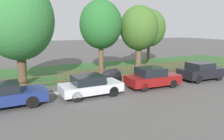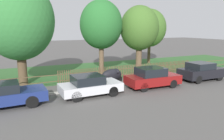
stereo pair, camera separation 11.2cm
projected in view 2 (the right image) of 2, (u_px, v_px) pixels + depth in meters
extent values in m
plane|color=#565451|center=(147.00, 83.00, 16.88)|extent=(120.00, 120.00, 0.00)
cube|color=#B2ADA3|center=(146.00, 82.00, 16.96)|extent=(36.93, 0.20, 0.12)
cube|color=#33602D|center=(111.00, 68.00, 22.85)|extent=(36.93, 8.96, 0.01)
cube|color=brown|center=(132.00, 74.00, 18.83)|extent=(36.93, 0.03, 0.05)
cube|color=brown|center=(132.00, 68.00, 18.74)|extent=(36.93, 0.03, 0.05)
cube|color=brown|center=(58.00, 78.00, 16.13)|extent=(0.06, 0.03, 1.09)
cube|color=brown|center=(60.00, 78.00, 16.19)|extent=(0.06, 0.03, 1.09)
cube|color=brown|center=(62.00, 78.00, 16.26)|extent=(0.06, 0.03, 1.09)
cube|color=brown|center=(65.00, 77.00, 16.33)|extent=(0.06, 0.03, 1.09)
cube|color=brown|center=(67.00, 77.00, 16.39)|extent=(0.06, 0.03, 1.09)
cube|color=brown|center=(69.00, 77.00, 16.46)|extent=(0.06, 0.03, 1.09)
cube|color=brown|center=(71.00, 77.00, 16.53)|extent=(0.06, 0.03, 1.09)
cube|color=brown|center=(73.00, 77.00, 16.59)|extent=(0.06, 0.03, 1.09)
cube|color=brown|center=(75.00, 76.00, 16.66)|extent=(0.06, 0.03, 1.09)
cube|color=brown|center=(77.00, 76.00, 16.73)|extent=(0.06, 0.03, 1.09)
cube|color=brown|center=(79.00, 76.00, 16.79)|extent=(0.06, 0.03, 1.09)
cube|color=brown|center=(81.00, 76.00, 16.86)|extent=(0.06, 0.03, 1.09)
cube|color=brown|center=(83.00, 76.00, 16.93)|extent=(0.06, 0.03, 1.09)
cube|color=brown|center=(85.00, 75.00, 16.99)|extent=(0.06, 0.03, 1.09)
cube|color=brown|center=(87.00, 75.00, 17.06)|extent=(0.06, 0.03, 1.09)
cube|color=brown|center=(89.00, 75.00, 17.13)|extent=(0.06, 0.03, 1.09)
cube|color=brown|center=(91.00, 75.00, 17.19)|extent=(0.06, 0.03, 1.09)
cube|color=brown|center=(93.00, 75.00, 17.26)|extent=(0.06, 0.03, 1.09)
cube|color=brown|center=(95.00, 75.00, 17.33)|extent=(0.06, 0.03, 1.09)
cube|color=brown|center=(97.00, 74.00, 17.39)|extent=(0.06, 0.03, 1.09)
cube|color=brown|center=(99.00, 74.00, 17.46)|extent=(0.06, 0.03, 1.09)
cube|color=brown|center=(100.00, 74.00, 17.53)|extent=(0.06, 0.03, 1.09)
cube|color=brown|center=(102.00, 74.00, 17.59)|extent=(0.06, 0.03, 1.09)
cube|color=brown|center=(104.00, 74.00, 17.66)|extent=(0.06, 0.03, 1.09)
cube|color=brown|center=(106.00, 73.00, 17.73)|extent=(0.06, 0.03, 1.09)
cube|color=brown|center=(108.00, 73.00, 17.79)|extent=(0.06, 0.03, 1.09)
cube|color=brown|center=(109.00, 73.00, 17.86)|extent=(0.06, 0.03, 1.09)
cube|color=brown|center=(111.00, 73.00, 17.93)|extent=(0.06, 0.03, 1.09)
cube|color=brown|center=(113.00, 73.00, 17.99)|extent=(0.06, 0.03, 1.09)
cube|color=brown|center=(115.00, 73.00, 18.06)|extent=(0.06, 0.03, 1.09)
cube|color=brown|center=(117.00, 72.00, 18.13)|extent=(0.06, 0.03, 1.09)
cube|color=brown|center=(118.00, 72.00, 18.19)|extent=(0.06, 0.03, 1.09)
cube|color=brown|center=(120.00, 72.00, 18.26)|extent=(0.06, 0.03, 1.09)
cube|color=brown|center=(122.00, 72.00, 18.33)|extent=(0.06, 0.03, 1.09)
cube|color=brown|center=(123.00, 72.00, 18.39)|extent=(0.06, 0.03, 1.09)
cube|color=brown|center=(125.00, 72.00, 18.46)|extent=(0.06, 0.03, 1.09)
cube|color=brown|center=(127.00, 71.00, 18.53)|extent=(0.06, 0.03, 1.09)
cube|color=brown|center=(128.00, 71.00, 18.59)|extent=(0.06, 0.03, 1.09)
cube|color=brown|center=(130.00, 71.00, 18.66)|extent=(0.06, 0.03, 1.09)
cube|color=brown|center=(132.00, 71.00, 18.73)|extent=(0.06, 0.03, 1.09)
cube|color=brown|center=(133.00, 71.00, 18.79)|extent=(0.06, 0.03, 1.09)
cube|color=brown|center=(135.00, 71.00, 18.86)|extent=(0.06, 0.03, 1.09)
cube|color=brown|center=(136.00, 71.00, 18.93)|extent=(0.06, 0.03, 1.09)
cube|color=brown|center=(138.00, 70.00, 18.99)|extent=(0.06, 0.03, 1.09)
cube|color=brown|center=(140.00, 70.00, 19.06)|extent=(0.06, 0.03, 1.09)
cube|color=brown|center=(141.00, 70.00, 19.13)|extent=(0.06, 0.03, 1.09)
cube|color=brown|center=(143.00, 70.00, 19.19)|extent=(0.06, 0.03, 1.09)
cube|color=brown|center=(144.00, 70.00, 19.26)|extent=(0.06, 0.03, 1.09)
cube|color=brown|center=(146.00, 70.00, 19.33)|extent=(0.06, 0.03, 1.09)
cube|color=brown|center=(147.00, 70.00, 19.39)|extent=(0.06, 0.03, 1.09)
cube|color=brown|center=(149.00, 69.00, 19.46)|extent=(0.06, 0.03, 1.09)
cube|color=brown|center=(150.00, 69.00, 19.53)|extent=(0.06, 0.03, 1.09)
cube|color=brown|center=(152.00, 69.00, 19.59)|extent=(0.06, 0.03, 1.09)
cube|color=brown|center=(153.00, 69.00, 19.66)|extent=(0.06, 0.03, 1.09)
cube|color=brown|center=(155.00, 69.00, 19.73)|extent=(0.06, 0.03, 1.09)
cube|color=brown|center=(156.00, 69.00, 19.79)|extent=(0.06, 0.03, 1.09)
cube|color=brown|center=(158.00, 69.00, 19.86)|extent=(0.06, 0.03, 1.09)
cube|color=brown|center=(159.00, 68.00, 19.93)|extent=(0.06, 0.03, 1.09)
cube|color=brown|center=(160.00, 68.00, 19.99)|extent=(0.06, 0.03, 1.09)
cube|color=brown|center=(162.00, 68.00, 20.06)|extent=(0.06, 0.03, 1.09)
cube|color=brown|center=(163.00, 68.00, 20.13)|extent=(0.06, 0.03, 1.09)
cube|color=brown|center=(165.00, 68.00, 20.19)|extent=(0.06, 0.03, 1.09)
cube|color=brown|center=(166.00, 68.00, 20.26)|extent=(0.06, 0.03, 1.09)
cube|color=brown|center=(167.00, 68.00, 20.33)|extent=(0.06, 0.03, 1.09)
cube|color=brown|center=(169.00, 67.00, 20.39)|extent=(0.06, 0.03, 1.09)
cube|color=brown|center=(170.00, 67.00, 20.46)|extent=(0.06, 0.03, 1.09)
cube|color=brown|center=(172.00, 67.00, 20.53)|extent=(0.06, 0.03, 1.09)
cube|color=brown|center=(173.00, 67.00, 20.59)|extent=(0.06, 0.03, 1.09)
cube|color=brown|center=(174.00, 67.00, 20.66)|extent=(0.06, 0.03, 1.09)
cube|color=brown|center=(176.00, 67.00, 20.73)|extent=(0.06, 0.03, 1.09)
cube|color=brown|center=(177.00, 67.00, 20.79)|extent=(0.06, 0.03, 1.09)
cube|color=brown|center=(178.00, 67.00, 20.86)|extent=(0.06, 0.03, 1.09)
cube|color=brown|center=(180.00, 66.00, 20.93)|extent=(0.06, 0.03, 1.09)
cube|color=brown|center=(181.00, 66.00, 20.99)|extent=(0.06, 0.03, 1.09)
cube|color=brown|center=(182.00, 66.00, 21.06)|extent=(0.06, 0.03, 1.09)
cube|color=brown|center=(183.00, 66.00, 21.13)|extent=(0.06, 0.03, 1.09)
cube|color=brown|center=(185.00, 66.00, 21.19)|extent=(0.06, 0.03, 1.09)
cube|color=brown|center=(186.00, 66.00, 21.26)|extent=(0.06, 0.03, 1.09)
cube|color=brown|center=(187.00, 66.00, 21.33)|extent=(0.06, 0.03, 1.09)
cube|color=brown|center=(188.00, 66.00, 21.39)|extent=(0.06, 0.03, 1.09)
cube|color=navy|center=(2.00, 97.00, 11.58)|extent=(4.56, 1.88, 0.58)
cylinder|color=black|center=(28.00, 94.00, 12.94)|extent=(0.68, 0.17, 0.68)
cylinder|color=black|center=(32.00, 102.00, 11.57)|extent=(0.68, 0.17, 0.68)
cube|color=silver|center=(91.00, 87.00, 13.66)|extent=(3.85, 1.86, 0.53)
cube|color=black|center=(88.00, 79.00, 13.47)|extent=(1.87, 1.63, 0.52)
cylinder|color=black|center=(103.00, 85.00, 14.92)|extent=(0.65, 0.16, 0.64)
cylinder|color=black|center=(113.00, 91.00, 13.51)|extent=(0.65, 0.16, 0.64)
cylinder|color=black|center=(69.00, 90.00, 13.89)|extent=(0.65, 0.16, 0.64)
cylinder|color=black|center=(76.00, 97.00, 12.47)|extent=(0.65, 0.16, 0.64)
cube|color=maroon|center=(153.00, 79.00, 15.59)|extent=(3.89, 1.83, 0.62)
cube|color=black|center=(151.00, 72.00, 15.40)|extent=(1.89, 1.61, 0.57)
cylinder|color=black|center=(160.00, 79.00, 16.82)|extent=(0.61, 0.16, 0.61)
cylinder|color=black|center=(173.00, 84.00, 15.39)|extent=(0.61, 0.16, 0.61)
cylinder|color=black|center=(133.00, 82.00, 15.89)|extent=(0.61, 0.16, 0.61)
cylinder|color=black|center=(144.00, 88.00, 14.46)|extent=(0.61, 0.16, 0.61)
cube|color=black|center=(202.00, 73.00, 17.70)|extent=(3.71, 1.77, 0.71)
cube|color=black|center=(200.00, 66.00, 17.51)|extent=(1.78, 1.59, 0.48)
cylinder|color=black|center=(204.00, 73.00, 18.96)|extent=(0.64, 0.14, 0.64)
cylinder|color=black|center=(220.00, 77.00, 17.51)|extent=(0.64, 0.14, 0.64)
cylinder|color=black|center=(183.00, 76.00, 18.00)|extent=(0.64, 0.14, 0.64)
cylinder|color=black|center=(199.00, 80.00, 16.56)|extent=(0.64, 0.14, 0.64)
cylinder|color=black|center=(119.00, 79.00, 16.98)|extent=(0.56, 0.12, 0.56)
cylinder|color=black|center=(104.00, 81.00, 16.41)|extent=(0.56, 0.12, 0.56)
ellipsoid|color=black|center=(112.00, 75.00, 16.62)|extent=(1.67, 0.72, 0.92)
ellipsoid|color=black|center=(116.00, 71.00, 16.75)|extent=(0.42, 0.83, 0.43)
cylinder|color=brown|center=(22.00, 64.00, 16.05)|extent=(0.65, 0.65, 3.17)
ellipsoid|color=#337A38|center=(18.00, 20.00, 15.44)|extent=(5.02, 5.02, 5.77)
cylinder|color=brown|center=(101.00, 56.00, 19.86)|extent=(0.43, 0.43, 3.29)
ellipsoid|color=#286B2D|center=(101.00, 24.00, 19.32)|extent=(3.77, 3.77, 4.34)
cylinder|color=brown|center=(139.00, 55.00, 21.63)|extent=(0.58, 0.58, 2.98)
ellipsoid|color=#426B28|center=(139.00, 28.00, 21.12)|extent=(3.75, 3.75, 4.31)
cylinder|color=brown|center=(149.00, 51.00, 26.11)|extent=(0.35, 0.35, 2.95)
ellipsoid|color=#426B28|center=(150.00, 28.00, 25.59)|extent=(3.83, 3.83, 4.40)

